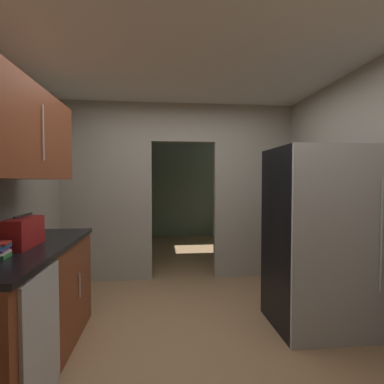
# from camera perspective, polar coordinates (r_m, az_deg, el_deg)

# --- Properties ---
(ground) EXTENTS (20.00, 20.00, 0.00)m
(ground) POSITION_cam_1_polar(r_m,az_deg,el_deg) (2.97, 0.06, -26.75)
(ground) COLOR #93704C
(kitchen_overhead_slab) EXTENTS (3.76, 7.57, 0.06)m
(kitchen_overhead_slab) POSITION_cam_1_polar(r_m,az_deg,el_deg) (3.34, -1.00, 22.28)
(kitchen_overhead_slab) COLOR silver
(kitchen_partition) EXTENTS (3.36, 0.12, 2.55)m
(kitchen_partition) POSITION_cam_1_polar(r_m,az_deg,el_deg) (4.38, -2.64, 1.06)
(kitchen_partition) COLOR #9E998C
(kitchen_partition) RESTS_ON ground
(adjoining_room_shell) EXTENTS (3.36, 3.39, 2.55)m
(adjoining_room_shell) POSITION_cam_1_polar(r_m,az_deg,el_deg) (6.60, -3.65, 0.76)
(adjoining_room_shell) COLOR slate
(adjoining_room_shell) RESTS_ON ground
(refrigerator) EXTENTS (0.85, 0.80, 1.75)m
(refrigerator) POSITION_cam_1_polar(r_m,az_deg,el_deg) (3.19, 22.73, -8.12)
(refrigerator) COLOR black
(refrigerator) RESTS_ON ground
(lower_cabinet_run) EXTENTS (0.68, 1.71, 0.93)m
(lower_cabinet_run) POSITION_cam_1_polar(r_m,az_deg,el_deg) (2.77, -29.81, -18.55)
(lower_cabinet_run) COLOR brown
(lower_cabinet_run) RESTS_ON ground
(dishwasher) EXTENTS (0.02, 0.56, 0.87)m
(dishwasher) POSITION_cam_1_polar(r_m,az_deg,el_deg) (2.26, -26.75, -24.29)
(dishwasher) COLOR #B7BABC
(dishwasher) RESTS_ON ground
(upper_cabinet_counterside) EXTENTS (0.36, 1.54, 0.70)m
(upper_cabinet_counterside) POSITION_cam_1_polar(r_m,az_deg,el_deg) (2.62, -30.35, 9.84)
(upper_cabinet_counterside) COLOR brown
(boombox) EXTENTS (0.16, 0.42, 0.25)m
(boombox) POSITION_cam_1_polar(r_m,az_deg,el_deg) (2.61, -29.57, -6.73)
(boombox) COLOR maroon
(boombox) RESTS_ON lower_cabinet_run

